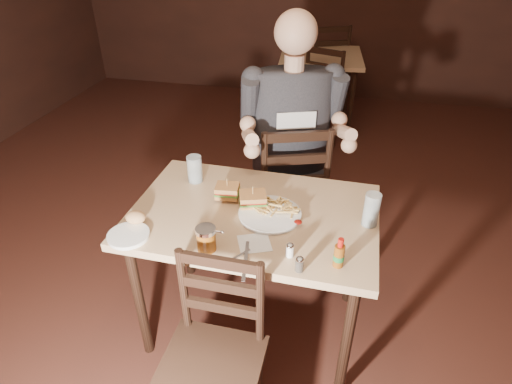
% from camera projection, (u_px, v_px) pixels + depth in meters
% --- Properties ---
extents(room_shell, '(7.00, 7.00, 7.00)m').
position_uv_depth(room_shell, '(261.00, 61.00, 1.88)').
color(room_shell, '#331813').
rests_on(room_shell, ground).
extents(main_table, '(1.16, 0.78, 0.77)m').
position_uv_depth(main_table, '(254.00, 227.00, 2.05)').
color(main_table, tan).
rests_on(main_table, ground).
extents(bg_table, '(0.87, 0.87, 0.77)m').
position_uv_depth(bg_table, '(321.00, 64.00, 4.30)').
color(bg_table, tan).
rests_on(bg_table, ground).
extents(chair_far, '(0.59, 0.61, 0.97)m').
position_uv_depth(chair_far, '(288.00, 188.00, 2.71)').
color(chair_far, black).
rests_on(chair_far, ground).
extents(chair_near, '(0.40, 0.44, 0.86)m').
position_uv_depth(chair_near, '(210.00, 369.00, 1.69)').
color(chair_near, black).
rests_on(chair_near, ground).
extents(bg_chair_far, '(0.61, 0.63, 0.97)m').
position_uv_depth(bg_chair_far, '(324.00, 67.00, 4.86)').
color(bg_chair_far, black).
rests_on(bg_chair_far, ground).
extents(bg_chair_near, '(0.56, 0.58, 0.93)m').
position_uv_depth(bg_chair_near, '(313.00, 104.00, 3.97)').
color(bg_chair_near, black).
rests_on(bg_chair_near, ground).
extents(diner, '(0.73, 0.65, 1.05)m').
position_uv_depth(diner, '(294.00, 111.00, 2.37)').
color(diner, '#323137').
rests_on(diner, chair_far).
extents(dinner_plate, '(0.29, 0.29, 0.02)m').
position_uv_depth(dinner_plate, '(270.00, 215.00, 1.97)').
color(dinner_plate, white).
rests_on(dinner_plate, main_table).
extents(sandwich_left, '(0.12, 0.10, 0.10)m').
position_uv_depth(sandwich_left, '(227.00, 188.00, 2.06)').
color(sandwich_left, '#CB8C4A').
rests_on(sandwich_left, dinner_plate).
extents(sandwich_right, '(0.15, 0.13, 0.10)m').
position_uv_depth(sandwich_right, '(253.00, 195.00, 2.00)').
color(sandwich_right, '#CB8C4A').
rests_on(sandwich_right, dinner_plate).
extents(fries_pile, '(0.26, 0.18, 0.04)m').
position_uv_depth(fries_pile, '(275.00, 205.00, 1.99)').
color(fries_pile, tan).
rests_on(fries_pile, dinner_plate).
extents(ketchup_dollop, '(0.04, 0.04, 0.01)m').
position_uv_depth(ketchup_dollop, '(298.00, 222.00, 1.90)').
color(ketchup_dollop, maroon).
rests_on(ketchup_dollop, dinner_plate).
extents(glass_left, '(0.08, 0.08, 0.14)m').
position_uv_depth(glass_left, '(195.00, 169.00, 2.20)').
color(glass_left, silver).
rests_on(glass_left, main_table).
extents(glass_right, '(0.07, 0.07, 0.16)m').
position_uv_depth(glass_right, '(371.00, 210.00, 1.88)').
color(glass_right, silver).
rests_on(glass_right, main_table).
extents(hot_sauce, '(0.04, 0.04, 0.13)m').
position_uv_depth(hot_sauce, '(339.00, 253.00, 1.66)').
color(hot_sauce, brown).
rests_on(hot_sauce, main_table).
extents(salt_shaker, '(0.03, 0.03, 0.06)m').
position_uv_depth(salt_shaker, '(290.00, 250.00, 1.73)').
color(salt_shaker, white).
rests_on(salt_shaker, main_table).
extents(pepper_shaker, '(0.04, 0.04, 0.06)m').
position_uv_depth(pepper_shaker, '(300.00, 264.00, 1.66)').
color(pepper_shaker, '#38332D').
rests_on(pepper_shaker, main_table).
extents(syrup_dispenser, '(0.09, 0.09, 0.11)m').
position_uv_depth(syrup_dispenser, '(206.00, 239.00, 1.75)').
color(syrup_dispenser, brown).
rests_on(syrup_dispenser, main_table).
extents(napkin, '(0.17, 0.17, 0.00)m').
position_uv_depth(napkin, '(254.00, 243.00, 1.81)').
color(napkin, white).
rests_on(napkin, main_table).
extents(knife, '(0.05, 0.23, 0.01)m').
position_uv_depth(knife, '(246.00, 260.00, 1.71)').
color(knife, silver).
rests_on(knife, napkin).
extents(fork, '(0.09, 0.12, 0.00)m').
position_uv_depth(fork, '(237.00, 257.00, 1.73)').
color(fork, silver).
rests_on(fork, napkin).
extents(side_plate, '(0.18, 0.18, 0.01)m').
position_uv_depth(side_plate, '(129.00, 236.00, 1.84)').
color(side_plate, white).
rests_on(side_plate, main_table).
extents(bread_roll, '(0.09, 0.08, 0.05)m').
position_uv_depth(bread_roll, '(136.00, 217.00, 1.90)').
color(bread_roll, tan).
rests_on(bread_roll, side_plate).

